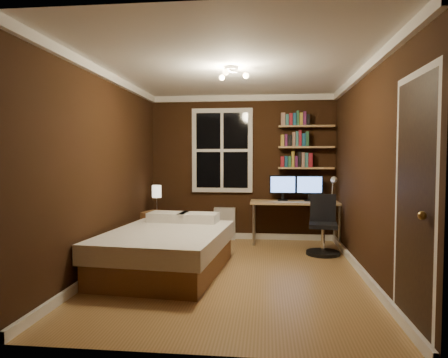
# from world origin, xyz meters

# --- Properties ---
(floor) EXTENTS (4.20, 4.20, 0.00)m
(floor) POSITION_xyz_m (0.00, 0.00, 0.00)
(floor) COLOR olive
(floor) RESTS_ON ground
(wall_back) EXTENTS (3.20, 0.04, 2.50)m
(wall_back) POSITION_xyz_m (0.00, 2.10, 1.25)
(wall_back) COLOR black
(wall_back) RESTS_ON ground
(wall_left) EXTENTS (0.04, 4.20, 2.50)m
(wall_left) POSITION_xyz_m (-1.60, 0.00, 1.25)
(wall_left) COLOR black
(wall_left) RESTS_ON ground
(wall_right) EXTENTS (0.04, 4.20, 2.50)m
(wall_right) POSITION_xyz_m (1.60, 0.00, 1.25)
(wall_right) COLOR black
(wall_right) RESTS_ON ground
(ceiling) EXTENTS (3.20, 4.20, 0.02)m
(ceiling) POSITION_xyz_m (0.00, 0.00, 2.50)
(ceiling) COLOR white
(ceiling) RESTS_ON wall_back
(window) EXTENTS (1.06, 0.06, 1.46)m
(window) POSITION_xyz_m (-0.35, 2.06, 1.55)
(window) COLOR silver
(window) RESTS_ON wall_back
(door) EXTENTS (0.03, 0.82, 2.05)m
(door) POSITION_xyz_m (1.59, -1.55, 1.02)
(door) COLOR black
(door) RESTS_ON ground
(door_knob) EXTENTS (0.06, 0.06, 0.06)m
(door_knob) POSITION_xyz_m (1.55, -1.85, 1.00)
(door_knob) COLOR #B38A40
(door_knob) RESTS_ON door
(ceiling_fixture) EXTENTS (0.44, 0.44, 0.18)m
(ceiling_fixture) POSITION_xyz_m (0.00, -0.10, 2.40)
(ceiling_fixture) COLOR beige
(ceiling_fixture) RESTS_ON ceiling
(bookshelf_lower) EXTENTS (0.92, 0.22, 0.03)m
(bookshelf_lower) POSITION_xyz_m (1.08, 1.98, 1.25)
(bookshelf_lower) COLOR tan
(bookshelf_lower) RESTS_ON wall_back
(books_row_lower) EXTENTS (0.54, 0.16, 0.23)m
(books_row_lower) POSITION_xyz_m (1.08, 1.98, 1.38)
(books_row_lower) COLOR maroon
(books_row_lower) RESTS_ON bookshelf_lower
(bookshelf_middle) EXTENTS (0.92, 0.22, 0.03)m
(bookshelf_middle) POSITION_xyz_m (1.08, 1.98, 1.60)
(bookshelf_middle) COLOR tan
(bookshelf_middle) RESTS_ON wall_back
(books_row_middle) EXTENTS (0.48, 0.16, 0.23)m
(books_row_middle) POSITION_xyz_m (1.08, 1.98, 1.73)
(books_row_middle) COLOR #1B5479
(books_row_middle) RESTS_ON bookshelf_middle
(bookshelf_upper) EXTENTS (0.92, 0.22, 0.03)m
(bookshelf_upper) POSITION_xyz_m (1.08, 1.98, 1.95)
(bookshelf_upper) COLOR tan
(bookshelf_upper) RESTS_ON wall_back
(books_row_upper) EXTENTS (0.48, 0.16, 0.23)m
(books_row_upper) POSITION_xyz_m (1.08, 1.98, 2.08)
(books_row_upper) COLOR #2A623E
(books_row_upper) RESTS_ON bookshelf_upper
(bed) EXTENTS (1.54, 2.02, 0.65)m
(bed) POSITION_xyz_m (-0.81, -0.05, 0.28)
(bed) COLOR brown
(bed) RESTS_ON ground
(nightstand) EXTENTS (0.53, 0.53, 0.54)m
(nightstand) POSITION_xyz_m (-1.37, 1.49, 0.27)
(nightstand) COLOR brown
(nightstand) RESTS_ON ground
(bedside_lamp) EXTENTS (0.15, 0.15, 0.44)m
(bedside_lamp) POSITION_xyz_m (-1.37, 1.49, 0.76)
(bedside_lamp) COLOR white
(bedside_lamp) RESTS_ON nightstand
(radiator) EXTENTS (0.37, 0.13, 0.55)m
(radiator) POSITION_xyz_m (-0.30, 2.00, 0.28)
(radiator) COLOR beige
(radiator) RESTS_ON ground
(desk) EXTENTS (1.48, 0.56, 0.70)m
(desk) POSITION_xyz_m (0.90, 1.80, 0.64)
(desk) COLOR tan
(desk) RESTS_ON ground
(monitor_left) EXTENTS (0.45, 0.12, 0.43)m
(monitor_left) POSITION_xyz_m (0.70, 1.88, 0.92)
(monitor_left) COLOR black
(monitor_left) RESTS_ON desk
(monitor_right) EXTENTS (0.45, 0.12, 0.43)m
(monitor_right) POSITION_xyz_m (1.13, 1.88, 0.92)
(monitor_right) COLOR black
(monitor_right) RESTS_ON desk
(desk_lamp) EXTENTS (0.14, 0.32, 0.44)m
(desk_lamp) POSITION_xyz_m (1.49, 1.70, 0.92)
(desk_lamp) COLOR silver
(desk_lamp) RESTS_ON desk
(office_chair) EXTENTS (0.48, 0.48, 0.88)m
(office_chair) POSITION_xyz_m (1.25, 1.09, 0.32)
(office_chair) COLOR black
(office_chair) RESTS_ON ground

